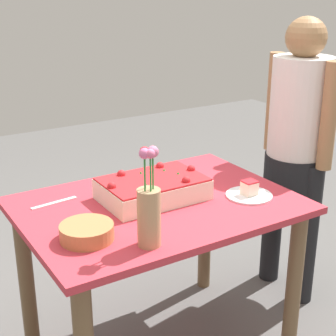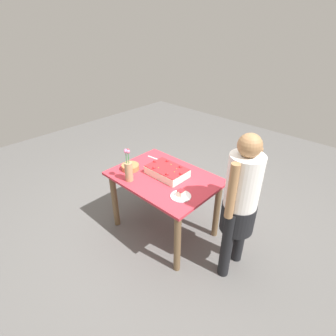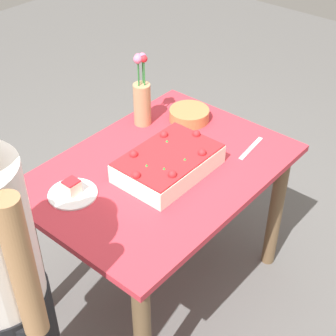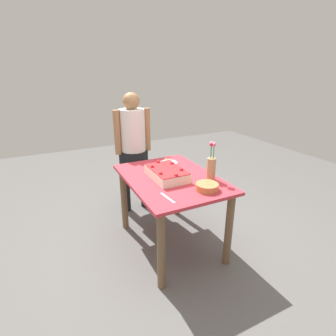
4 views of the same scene
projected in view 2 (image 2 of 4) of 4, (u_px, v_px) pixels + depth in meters
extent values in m
plane|color=#5B5A58|center=(165.00, 229.00, 3.23)|extent=(8.00, 8.00, 0.00)
cube|color=#C1313E|center=(164.00, 178.00, 2.86)|extent=(1.15, 0.83, 0.03)
cylinder|color=brown|center=(115.00, 200.00, 3.13)|extent=(0.07, 0.07, 0.73)
cylinder|color=brown|center=(177.00, 243.00, 2.54)|extent=(0.07, 0.07, 0.73)
cylinder|color=brown|center=(155.00, 178.00, 3.56)|extent=(0.07, 0.07, 0.73)
cylinder|color=brown|center=(217.00, 210.00, 2.97)|extent=(0.07, 0.07, 0.73)
cube|color=white|center=(167.00, 172.00, 2.86)|extent=(0.43, 0.29, 0.09)
cube|color=red|center=(167.00, 168.00, 2.84)|extent=(0.43, 0.28, 0.01)
sphere|color=red|center=(181.00, 174.00, 2.72)|extent=(0.04, 0.04, 0.04)
sphere|color=red|center=(180.00, 167.00, 2.84)|extent=(0.04, 0.04, 0.04)
sphere|color=red|center=(167.00, 161.00, 2.96)|extent=(0.04, 0.04, 0.04)
sphere|color=red|center=(155.00, 161.00, 2.95)|extent=(0.04, 0.04, 0.04)
sphere|color=red|center=(154.00, 168.00, 2.82)|extent=(0.04, 0.04, 0.04)
sphere|color=red|center=(167.00, 174.00, 2.71)|extent=(0.04, 0.04, 0.04)
cone|color=#2D8438|center=(174.00, 172.00, 2.75)|extent=(0.02, 0.02, 0.02)
cone|color=#2D8438|center=(171.00, 164.00, 2.89)|extent=(0.02, 0.02, 0.02)
cone|color=#2D8438|center=(158.00, 167.00, 2.83)|extent=(0.02, 0.02, 0.02)
cone|color=#2D8438|center=(177.00, 168.00, 2.81)|extent=(0.02, 0.02, 0.02)
cylinder|color=white|center=(181.00, 196.00, 2.54)|extent=(0.20, 0.20, 0.01)
cube|color=#FFEBCD|center=(181.00, 193.00, 2.52)|extent=(0.06, 0.06, 0.06)
cube|color=red|center=(181.00, 191.00, 2.50)|extent=(0.06, 0.06, 0.01)
cube|color=silver|center=(154.00, 158.00, 3.22)|extent=(0.21, 0.04, 0.00)
cylinder|color=tan|center=(129.00, 172.00, 2.74)|extent=(0.08, 0.08, 0.21)
cylinder|color=#2D8438|center=(128.00, 158.00, 2.64)|extent=(0.01, 0.01, 0.13)
sphere|color=#D56C91|center=(128.00, 152.00, 2.61)|extent=(0.04, 0.04, 0.04)
cylinder|color=#2D8438|center=(128.00, 156.00, 2.66)|extent=(0.01, 0.01, 0.13)
sphere|color=red|center=(128.00, 150.00, 2.63)|extent=(0.03, 0.03, 0.03)
cylinder|color=#2D8438|center=(126.00, 157.00, 2.66)|extent=(0.01, 0.01, 0.13)
sphere|color=pink|center=(126.00, 151.00, 2.62)|extent=(0.04, 0.04, 0.04)
cylinder|color=#2D8438|center=(126.00, 158.00, 2.64)|extent=(0.01, 0.01, 0.13)
sphere|color=pink|center=(126.00, 152.00, 2.61)|extent=(0.03, 0.03, 0.03)
cylinder|color=#C17746|center=(130.00, 167.00, 2.97)|extent=(0.20, 0.20, 0.06)
cylinder|color=black|center=(241.00, 231.00, 2.65)|extent=(0.11, 0.11, 0.78)
cylinder|color=black|center=(227.00, 245.00, 2.49)|extent=(0.11, 0.11, 0.78)
cylinder|color=black|center=(238.00, 217.00, 2.43)|extent=(0.31, 0.32, 0.28)
cylinder|color=silver|center=(243.00, 182.00, 2.24)|extent=(0.30, 0.30, 0.52)
sphere|color=#9F724A|center=(250.00, 145.00, 2.07)|extent=(0.20, 0.20, 0.20)
cylinder|color=#9F724A|center=(254.00, 174.00, 2.36)|extent=(0.08, 0.08, 0.52)
cylinder|color=#9F724A|center=(232.00, 192.00, 2.12)|extent=(0.08, 0.08, 0.52)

